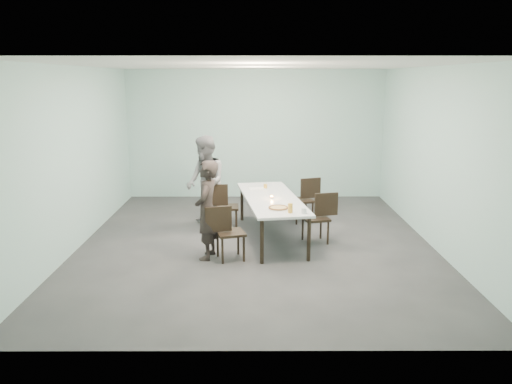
{
  "coord_description": "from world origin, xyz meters",
  "views": [
    {
      "loc": [
        -0.02,
        -8.23,
        2.8
      ],
      "look_at": [
        0.0,
        -0.38,
        1.0
      ],
      "focal_mm": 35.0,
      "sensor_mm": 36.0,
      "label": 1
    }
  ],
  "objects_px": {
    "chair_far_left": "(223,204)",
    "beer_glass": "(290,208)",
    "diner_far": "(206,182)",
    "pizza": "(278,208)",
    "side_plate": "(284,203)",
    "water_tumbler": "(304,211)",
    "amber_tumbler": "(265,186)",
    "table": "(271,200)",
    "chair_near_left": "(225,229)",
    "diner_near": "(207,210)",
    "tealight": "(272,198)",
    "chair_near_right": "(320,214)",
    "chair_far_right": "(305,197)"
  },
  "relations": [
    {
      "from": "chair_far_right",
      "to": "pizza",
      "type": "height_order",
      "value": "chair_far_right"
    },
    {
      "from": "chair_far_left",
      "to": "amber_tumbler",
      "type": "relative_size",
      "value": 10.88
    },
    {
      "from": "table",
      "to": "diner_far",
      "type": "bearing_deg",
      "value": 151.25
    },
    {
      "from": "chair_near_left",
      "to": "chair_near_right",
      "type": "height_order",
      "value": "same"
    },
    {
      "from": "chair_far_left",
      "to": "diner_far",
      "type": "distance_m",
      "value": 0.52
    },
    {
      "from": "pizza",
      "to": "water_tumbler",
      "type": "height_order",
      "value": "water_tumbler"
    },
    {
      "from": "pizza",
      "to": "diner_far",
      "type": "bearing_deg",
      "value": 131.55
    },
    {
      "from": "chair_far_left",
      "to": "side_plate",
      "type": "xyz_separation_m",
      "value": [
        1.1,
        -0.94,
        0.25
      ]
    },
    {
      "from": "chair_far_right",
      "to": "water_tumbler",
      "type": "xyz_separation_m",
      "value": [
        -0.24,
        -2.16,
        0.29
      ]
    },
    {
      "from": "tealight",
      "to": "diner_far",
      "type": "bearing_deg",
      "value": 147.72
    },
    {
      "from": "diner_near",
      "to": "chair_far_left",
      "type": "bearing_deg",
      "value": -176.43
    },
    {
      "from": "chair_near_left",
      "to": "diner_near",
      "type": "relative_size",
      "value": 0.55
    },
    {
      "from": "chair_near_left",
      "to": "diner_near",
      "type": "height_order",
      "value": "diner_near"
    },
    {
      "from": "chair_near_right",
      "to": "side_plate",
      "type": "bearing_deg",
      "value": 3.56
    },
    {
      "from": "table",
      "to": "diner_near",
      "type": "relative_size",
      "value": 1.72
    },
    {
      "from": "table",
      "to": "side_plate",
      "type": "distance_m",
      "value": 0.46
    },
    {
      "from": "chair_near_left",
      "to": "table",
      "type": "bearing_deg",
      "value": 38.59
    },
    {
      "from": "chair_far_left",
      "to": "diner_far",
      "type": "xyz_separation_m",
      "value": [
        -0.33,
        0.14,
        0.38
      ]
    },
    {
      "from": "chair_far_left",
      "to": "diner_near",
      "type": "relative_size",
      "value": 0.55
    },
    {
      "from": "table",
      "to": "chair_far_left",
      "type": "relative_size",
      "value": 3.11
    },
    {
      "from": "pizza",
      "to": "amber_tumbler",
      "type": "xyz_separation_m",
      "value": [
        -0.17,
        1.54,
        0.02
      ]
    },
    {
      "from": "water_tumbler",
      "to": "beer_glass",
      "type": "bearing_deg",
      "value": 168.82
    },
    {
      "from": "chair_far_left",
      "to": "water_tumbler",
      "type": "relative_size",
      "value": 9.67
    },
    {
      "from": "diner_far",
      "to": "tealight",
      "type": "distance_m",
      "value": 1.45
    },
    {
      "from": "chair_far_right",
      "to": "diner_near",
      "type": "height_order",
      "value": "diner_near"
    },
    {
      "from": "chair_far_right",
      "to": "tealight",
      "type": "bearing_deg",
      "value": 41.77
    },
    {
      "from": "pizza",
      "to": "tealight",
      "type": "relative_size",
      "value": 6.07
    },
    {
      "from": "chair_near_left",
      "to": "diner_near",
      "type": "distance_m",
      "value": 0.41
    },
    {
      "from": "beer_glass",
      "to": "water_tumbler",
      "type": "xyz_separation_m",
      "value": [
        0.21,
        -0.04,
        -0.03
      ]
    },
    {
      "from": "amber_tumbler",
      "to": "tealight",
      "type": "bearing_deg",
      "value": -83.6
    },
    {
      "from": "side_plate",
      "to": "water_tumbler",
      "type": "xyz_separation_m",
      "value": [
        0.27,
        -0.67,
        0.04
      ]
    },
    {
      "from": "chair_near_right",
      "to": "pizza",
      "type": "xyz_separation_m",
      "value": [
        -0.75,
        -0.59,
        0.27
      ]
    },
    {
      "from": "diner_near",
      "to": "beer_glass",
      "type": "height_order",
      "value": "diner_near"
    },
    {
      "from": "tealight",
      "to": "chair_near_right",
      "type": "bearing_deg",
      "value": -7.4
    },
    {
      "from": "chair_far_right",
      "to": "tealight",
      "type": "distance_m",
      "value": 1.41
    },
    {
      "from": "side_plate",
      "to": "amber_tumbler",
      "type": "relative_size",
      "value": 2.25
    },
    {
      "from": "chair_near_left",
      "to": "diner_far",
      "type": "relative_size",
      "value": 0.49
    },
    {
      "from": "chair_far_right",
      "to": "pizza",
      "type": "xyz_separation_m",
      "value": [
        -0.63,
        -1.89,
        0.27
      ]
    },
    {
      "from": "chair_near_right",
      "to": "chair_far_right",
      "type": "bearing_deg",
      "value": -98.18
    },
    {
      "from": "beer_glass",
      "to": "amber_tumbler",
      "type": "height_order",
      "value": "beer_glass"
    },
    {
      "from": "chair_near_right",
      "to": "water_tumbler",
      "type": "distance_m",
      "value": 0.98
    },
    {
      "from": "chair_near_right",
      "to": "pizza",
      "type": "height_order",
      "value": "chair_near_right"
    },
    {
      "from": "diner_far",
      "to": "beer_glass",
      "type": "distance_m",
      "value": 2.26
    },
    {
      "from": "table",
      "to": "water_tumbler",
      "type": "relative_size",
      "value": 30.06
    },
    {
      "from": "chair_far_left",
      "to": "beer_glass",
      "type": "xyz_separation_m",
      "value": [
        1.15,
        -1.57,
        0.32
      ]
    },
    {
      "from": "amber_tumbler",
      "to": "pizza",
      "type": "bearing_deg",
      "value": -83.56
    },
    {
      "from": "tealight",
      "to": "water_tumbler",
      "type": "bearing_deg",
      "value": -64.39
    },
    {
      "from": "pizza",
      "to": "side_plate",
      "type": "xyz_separation_m",
      "value": [
        0.12,
        0.39,
        -0.01
      ]
    },
    {
      "from": "chair_far_right",
      "to": "diner_far",
      "type": "distance_m",
      "value": 2.01
    },
    {
      "from": "diner_near",
      "to": "amber_tumbler",
      "type": "bearing_deg",
      "value": 160.42
    }
  ]
}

